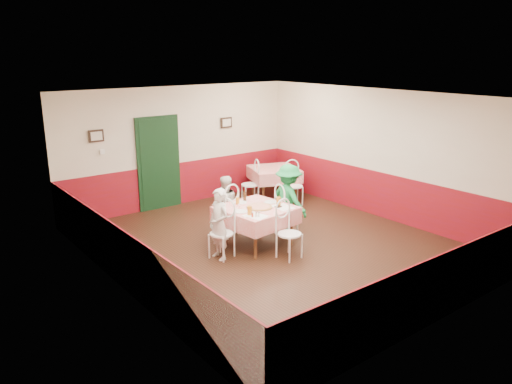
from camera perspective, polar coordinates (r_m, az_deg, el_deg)
floor at (r=9.55m, az=2.06°, el=-6.10°), size 7.00×7.00×0.00m
ceiling at (r=8.89m, az=2.24°, el=10.88°), size 7.00×7.00×0.00m
back_wall at (r=11.96m, az=-8.68°, el=5.22°), size 6.00×0.10×2.80m
front_wall at (r=6.91m, az=21.05°, el=-3.51°), size 6.00×0.10×2.80m
left_wall at (r=7.62m, az=-15.49°, el=-1.26°), size 0.10×7.00×2.80m
right_wall at (r=11.24m, az=14.03°, el=4.24°), size 0.10×7.00×2.80m
wainscot_back at (r=12.14m, az=-8.47°, el=1.03°), size 6.00×0.03×1.00m
wainscot_front at (r=7.25m, az=20.24°, el=-10.22°), size 6.00×0.03×1.00m
wainscot_left at (r=7.93m, az=-14.91°, el=-7.47°), size 0.03×7.00×1.00m
wainscot_right at (r=11.43m, az=13.68°, el=-0.19°), size 0.03×7.00×1.00m
door at (r=11.71m, az=-11.05°, el=3.13°), size 0.96×0.06×2.10m
picture_left at (r=11.02m, az=-17.79°, el=6.12°), size 0.32×0.03×0.26m
picture_right at (r=12.52m, az=-3.41°, el=7.92°), size 0.32×0.03×0.26m
thermostat at (r=11.12m, az=-17.16°, el=4.42°), size 0.10×0.03×0.10m
main_table at (r=9.43m, az=0.00°, el=-3.95°), size 1.35×1.35×0.77m
second_table at (r=12.51m, az=2.07°, el=1.04°), size 1.44×1.44×0.77m
chair_left at (r=8.87m, az=-3.97°, el=-4.78°), size 0.53×0.53×0.90m
chair_right at (r=9.98m, az=3.51°, el=-2.39°), size 0.47×0.47×0.90m
chair_far at (r=10.00m, az=-3.39°, el=-2.35°), size 0.46×0.46×0.90m
chair_near at (r=8.85m, az=3.84°, el=-4.82°), size 0.46×0.46×0.90m
chair_second_a at (r=12.04m, az=-0.68°, el=0.83°), size 0.54×0.54×0.90m
chair_second_b at (r=11.94m, az=4.37°, el=0.66°), size 0.54×0.54×0.90m
pizza at (r=9.26m, az=0.40°, el=-1.71°), size 0.51×0.51×0.03m
plate_left at (r=9.03m, az=-1.78°, el=-2.23°), size 0.28×0.28×0.01m
plate_right at (r=9.58m, az=1.70°, el=-1.16°), size 0.28×0.28×0.01m
plate_far at (r=9.56m, az=-1.80°, el=-1.20°), size 0.28×0.28×0.01m
glass_a at (r=8.84m, az=-0.73°, el=-2.14°), size 0.09×0.09×0.15m
glass_b at (r=9.40m, az=2.60°, el=-1.05°), size 0.09×0.09×0.16m
glass_c at (r=9.47m, az=-2.12°, el=-1.01°), size 0.08×0.08×0.13m
beer_bottle at (r=9.64m, az=-1.30°, el=-0.42°), size 0.07×0.07×0.22m
shaker_a at (r=8.73m, az=0.03°, el=-2.59°), size 0.04×0.04×0.09m
shaker_b at (r=8.75m, az=0.32°, el=-2.57°), size 0.04×0.04×0.09m
shaker_c at (r=8.72m, az=-0.41°, el=-2.62°), size 0.04×0.04×0.09m
menu_left at (r=8.80m, az=-0.04°, el=-2.75°), size 0.39×0.46×0.00m
menu_right at (r=9.31m, az=3.10°, el=-1.72°), size 0.34×0.43×0.00m
wallet at (r=9.29m, az=2.55°, el=-1.69°), size 0.12×0.10×0.02m
diner_left at (r=8.77m, az=-4.24°, el=-3.68°), size 0.32×0.48×1.28m
diner_far at (r=9.99m, az=-3.59°, el=-1.50°), size 0.59×0.47×1.19m
diner_right at (r=9.94m, az=3.73°, el=-0.88°), size 0.55×0.94×1.43m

